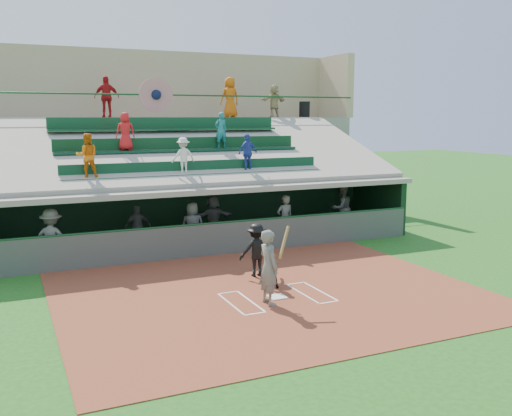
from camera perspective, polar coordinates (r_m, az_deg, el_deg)
name	(u,v)px	position (r m, az deg, el deg)	size (l,w,h in m)	color
ground	(277,298)	(15.04, 2.11, -8.99)	(100.00, 100.00, 0.00)	#1B5317
dirt_slab	(269,292)	(15.46, 1.29, -8.43)	(11.00, 9.00, 0.02)	brown
home_plate	(277,297)	(15.03, 2.11, -8.87)	(0.43, 0.43, 0.03)	white
batters_box_chalk	(277,297)	(15.03, 2.11, -8.91)	(2.65, 1.85, 0.01)	white
dugout_floor	(196,245)	(21.08, -6.03, -3.66)	(16.00, 3.50, 0.04)	gray
concourse_slab	(150,168)	(27.17, -10.56, 3.99)	(20.00, 3.00, 4.60)	gray
grandstand	(167,174)	(24.28, -8.91, 3.34)	(20.40, 10.40, 7.80)	#4B504B
batter_at_plate	(269,267)	(14.28, 1.29, -5.90)	(0.88, 0.78, 1.95)	#545752
catcher	(270,270)	(15.67, 1.43, -6.21)	(0.50, 0.39, 1.02)	black
home_umpire	(256,250)	(16.77, 0.04, -4.21)	(1.01, 0.58, 1.57)	black
dugout_bench	(192,232)	(22.15, -6.38, -2.42)	(14.30, 0.43, 0.43)	olive
dugout_player_a	(52,238)	(18.67, -19.76, -2.89)	(1.19, 0.68, 1.84)	#51544F
dugout_player_b	(138,226)	(20.66, -11.73, -1.82)	(0.91, 0.38, 1.55)	#545651
dugout_player_c	(193,226)	(20.08, -6.34, -1.80)	(0.82, 0.53, 1.68)	#535651
dugout_player_d	(213,218)	(21.47, -4.30, -0.97)	(1.62, 0.51, 1.74)	#5B5E58
dugout_player_e	(285,219)	(21.06, 2.90, -1.11)	(0.65, 0.43, 1.78)	#555752
dugout_player_f	(342,208)	(23.30, 8.57, -0.02)	(0.94, 0.73, 1.93)	#535651
trash_bin	(304,110)	(28.85, 4.87, 9.77)	(0.53, 0.53, 0.80)	black
concourse_staff_a	(107,97)	(26.20, -14.69, 10.69)	(1.06, 0.44, 1.82)	#B11416
concourse_staff_b	(230,97)	(27.55, -2.63, 10.98)	(0.93, 0.61, 1.91)	#CB590B
concourse_staff_c	(274,101)	(27.87, 1.81, 10.63)	(1.47, 0.47, 1.58)	tan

